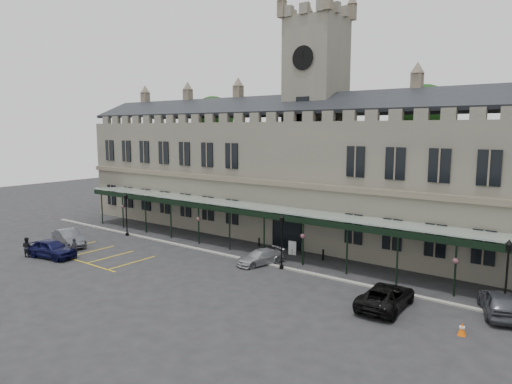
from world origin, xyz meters
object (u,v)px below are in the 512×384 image
Objects in this scene: clock_tower at (316,111)px; car_left_a at (51,249)px; lamp_post_left at (126,210)px; lamp_post_mid at (282,237)px; car_van at (386,296)px; car_left_b at (69,238)px; traffic_cone at (462,329)px; car_right_a at (499,303)px; person_a at (74,248)px; sign_board at (292,248)px; station_building at (314,177)px; car_taxi at (260,257)px; person_b at (27,247)px; lamp_post_right at (507,271)px.

clock_tower is 5.11× the size of car_left_a.
lamp_post_left is 19.70m from lamp_post_mid.
clock_tower is 4.58× the size of car_van.
car_left_b is (-0.94, -6.16, -1.94)m from lamp_post_left.
car_van reaches higher than traffic_cone.
car_right_a is 33.33m from person_a.
clock_tower is 19.40× the size of sign_board.
station_building is at bearing 33.21° from lamp_post_left.
car_left_b is at bearing -135.69° from clock_tower.
traffic_cone is at bearing -39.49° from station_building.
car_taxi is 0.91× the size of car_right_a.
car_taxi is 20.90m from person_b.
station_building reaches higher than person_b.
lamp_post_left is 2.58× the size of person_b.
car_van is at bearing -155.31° from lamp_post_right.
traffic_cone is at bearing -108.95° from lamp_post_right.
person_b is (0.54, -4.34, 0.09)m from car_left_b.
traffic_cone is 35.45m from person_b.
lamp_post_mid reaches higher than car_van.
lamp_post_left is at bearing -0.35° from car_left_a.
lamp_post_mid is 0.84× the size of car_van.
car_right_a is at bearing -179.45° from person_b.
car_left_b is at bearing 122.50° from person_a.
car_taxi is at bearing -18.51° from car_right_a.
lamp_post_right reaches higher than car_left_b.
lamp_post_right reaches higher than sign_board.
car_taxi is at bearing -1.79° from person_a.
person_b is (-29.96, -7.90, 0.14)m from car_van.
clock_tower is at bearing 113.55° from car_taxi.
lamp_post_left reaches higher than person_b.
car_left_b is at bearing -99.23° from person_b.
car_left_b is at bearing -160.87° from sign_board.
lamp_post_right is at bearing -28.82° from clock_tower.
person_b is at bearing -163.42° from lamp_post_right.
car_taxi is at bearing -108.12° from sign_board.
person_a reaches higher than sign_board.
station_building reaches higher than car_right_a.
lamp_post_left is 0.86× the size of car_van.
lamp_post_right is 6.72× the size of traffic_cone.
car_right_a reaches higher than car_taxi.
lamp_post_right is 3.79× the size of sign_board.
lamp_post_left is 0.96× the size of lamp_post_right.
person_b is (-3.76, -2.31, 0.01)m from person_a.
person_b is (-16.96, -21.34, -5.57)m from station_building.
station_building is 33.43× the size of person_b.
lamp_post_left reaches higher than person_a.
car_van reaches higher than car_taxi.
station_building is 12.36× the size of car_left_a.
lamp_post_right is 18.45m from car_taxi.
station_building reaches higher than car_van.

